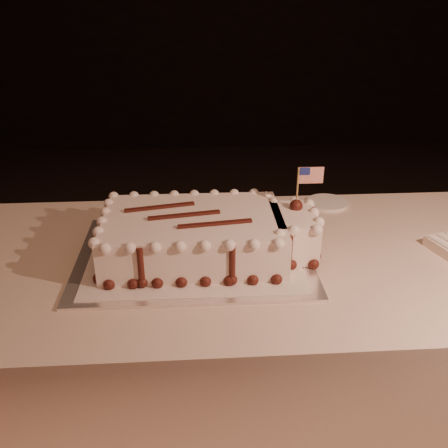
{
  "coord_description": "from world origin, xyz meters",
  "views": [
    {
      "loc": [
        -0.27,
        -0.56,
        1.41
      ],
      "look_at": [
        -0.19,
        0.6,
        0.84
      ],
      "focal_mm": 40.0,
      "sensor_mm": 36.0,
      "label": 1
    }
  ],
  "objects": [
    {
      "name": "sheet_cake",
      "position": [
        -0.24,
        0.6,
        0.81
      ],
      "size": [
        0.58,
        0.34,
        0.23
      ],
      "color": "white",
      "rests_on": "doily"
    },
    {
      "name": "side_plate",
      "position": [
        0.17,
        0.92,
        0.76
      ],
      "size": [
        0.14,
        0.14,
        0.01
      ],
      "primitive_type": "cylinder",
      "color": "white",
      "rests_on": "banquet_table"
    },
    {
      "name": "banquet_table",
      "position": [
        0.0,
        0.6,
        0.38
      ],
      "size": [
        2.4,
        0.8,
        0.75
      ],
      "primitive_type": "cube",
      "color": "beige",
      "rests_on": "ground"
    },
    {
      "name": "cake_board",
      "position": [
        -0.27,
        0.6,
        0.75
      ],
      "size": [
        0.62,
        0.46,
        0.01
      ],
      "primitive_type": "cube",
      "rotation": [
        0.0,
        0.0,
        -0.01
      ],
      "color": "white",
      "rests_on": "banquet_table"
    },
    {
      "name": "doily",
      "position": [
        -0.27,
        0.6,
        0.76
      ],
      "size": [
        0.55,
        0.42,
        0.0
      ],
      "primitive_type": "cube",
      "rotation": [
        0.0,
        0.0,
        -0.01
      ],
      "color": "silver",
      "rests_on": "cake_board"
    }
  ]
}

